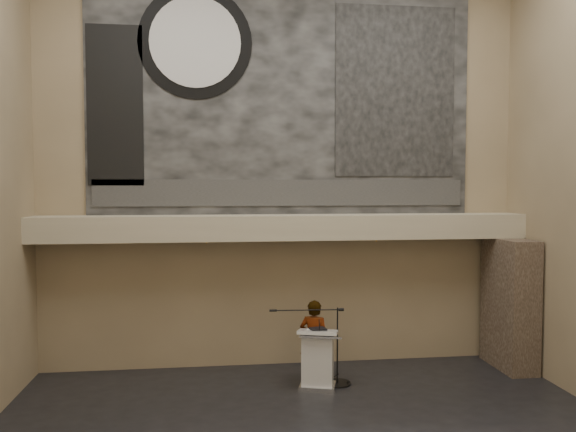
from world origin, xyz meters
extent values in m
cube|color=#827052|center=(0.00, 4.00, 4.25)|extent=(10.00, 0.02, 8.50)
cube|color=#827052|center=(0.00, -4.00, 4.25)|extent=(10.00, 0.02, 8.50)
cube|color=tan|center=(0.00, 3.60, 2.95)|extent=(10.00, 0.80, 0.50)
cylinder|color=#B2893D|center=(-1.60, 3.55, 2.67)|extent=(0.04, 0.04, 0.06)
cylinder|color=#B2893D|center=(1.90, 3.55, 2.67)|extent=(0.04, 0.04, 0.06)
cube|color=black|center=(0.00, 3.97, 5.70)|extent=(8.00, 0.05, 5.00)
cube|color=#2D2D2D|center=(0.00, 3.93, 3.65)|extent=(7.76, 0.02, 0.55)
cylinder|color=black|center=(-1.80, 3.93, 6.70)|extent=(2.30, 0.02, 2.30)
cylinder|color=silver|center=(-1.80, 3.91, 6.70)|extent=(1.84, 0.02, 1.84)
cube|color=black|center=(2.40, 3.93, 5.80)|extent=(2.60, 0.02, 3.60)
cube|color=black|center=(-3.40, 3.93, 5.40)|extent=(1.10, 0.02, 3.20)
cube|color=#3E3026|center=(4.65, 3.15, 1.35)|extent=(0.60, 1.40, 2.70)
cube|color=silver|center=(0.47, 2.45, 0.04)|extent=(0.77, 0.66, 0.08)
cube|color=silver|center=(0.47, 2.45, 0.56)|extent=(0.66, 0.54, 0.96)
cube|color=silver|center=(0.47, 2.43, 1.07)|extent=(0.85, 0.70, 0.13)
cube|color=black|center=(0.47, 2.47, 1.12)|extent=(0.33, 0.28, 0.04)
cube|color=silver|center=(0.35, 2.44, 1.10)|extent=(0.24, 0.30, 0.00)
imported|color=silver|center=(0.47, 2.84, 0.79)|extent=(0.69, 0.59, 1.59)
cylinder|color=black|center=(0.88, 2.64, 0.01)|extent=(0.52, 0.52, 0.02)
cylinder|color=black|center=(0.88, 2.64, 0.74)|extent=(0.03, 0.03, 1.48)
cylinder|color=black|center=(0.27, 2.68, 1.44)|extent=(1.36, 0.11, 0.02)
camera|label=1|loc=(-1.39, -7.73, 3.78)|focal=35.00mm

